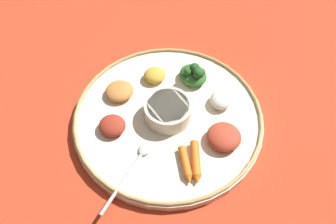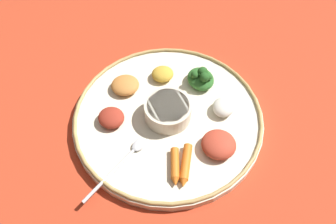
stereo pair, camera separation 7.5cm
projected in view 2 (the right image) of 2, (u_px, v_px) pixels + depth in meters
The scene contains 13 objects.
ground_plane at pixel (168, 121), 0.80m from camera, with size 2.40×2.40×0.00m, color #B7381E.
platter at pixel (168, 119), 0.79m from camera, with size 0.42×0.42×0.02m, color beige.
platter_rim at pixel (168, 115), 0.78m from camera, with size 0.41×0.41×0.01m, color tan.
center_bowl at pixel (168, 110), 0.76m from camera, with size 0.10×0.10×0.04m.
spoon at pixel (125, 159), 0.71m from camera, with size 0.13×0.14×0.01m.
greens_pile at pixel (201, 78), 0.82m from camera, with size 0.08×0.09×0.05m.
carrot_near_spoon at pixel (175, 166), 0.70m from camera, with size 0.02×0.08×0.02m.
carrot_outer at pixel (186, 165), 0.70m from camera, with size 0.03×0.09×0.02m.
mound_lentil_yellow at pixel (163, 74), 0.83m from camera, with size 0.05×0.05×0.03m, color gold.
mound_berbere_red at pixel (219, 144), 0.72m from camera, with size 0.07×0.07×0.03m, color #B73D28.
mound_beet at pixel (111, 118), 0.76m from camera, with size 0.06×0.05×0.03m, color maroon.
mound_squash at pixel (125, 85), 0.82m from camera, with size 0.06×0.06×0.02m, color #C67A38.
mound_rice_white at pixel (223, 107), 0.78m from camera, with size 0.05×0.05×0.03m, color silver.
Camera 2 is at (0.02, 0.45, 0.66)m, focal length 38.17 mm.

